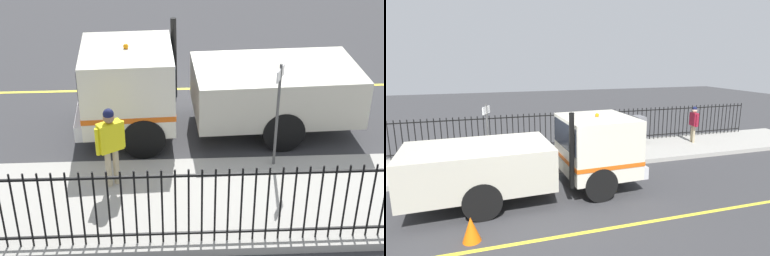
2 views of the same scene
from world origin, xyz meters
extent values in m
plane|color=#38383A|center=(0.00, 0.00, 0.00)|extent=(60.17, 60.17, 0.00)
cube|color=#A3A099|center=(3.36, 0.00, 0.08)|extent=(2.97, 27.35, 0.16)
cube|color=yellow|center=(-2.01, 0.00, 0.00)|extent=(0.12, 24.62, 0.01)
cube|color=silver|center=(0.46, -2.22, 1.33)|extent=(2.31, 2.13, 1.70)
cube|color=black|center=(0.46, -2.22, 1.71)|extent=(2.14, 2.16, 0.75)
cube|color=beige|center=(0.31, 1.21, 1.04)|extent=(2.39, 3.90, 1.13)
cube|color=silver|center=(0.51, -3.31, 0.63)|extent=(2.12, 0.29, 0.36)
cube|color=#DB5914|center=(0.46, -2.22, 0.96)|extent=(2.34, 2.15, 0.12)
cylinder|color=black|center=(1.44, -1.87, 0.48)|extent=(0.34, 0.97, 0.96)
cylinder|color=black|center=(-0.55, -1.96, 0.48)|extent=(0.34, 0.97, 0.96)
cylinder|color=black|center=(1.30, 1.25, 0.48)|extent=(0.34, 0.97, 0.96)
cylinder|color=black|center=(-0.68, 1.16, 0.48)|extent=(0.34, 0.97, 0.96)
sphere|color=orange|center=(0.46, -2.22, 2.23)|extent=(0.12, 0.12, 0.12)
cylinder|color=black|center=(-0.55, -1.14, 1.50)|extent=(0.14, 0.14, 2.04)
cube|color=yellow|center=(2.77, -2.46, 1.27)|extent=(0.43, 0.53, 0.60)
sphere|color=#997051|center=(2.77, -2.46, 1.69)|extent=(0.22, 0.22, 0.22)
sphere|color=#14193F|center=(2.77, -2.46, 1.77)|extent=(0.21, 0.21, 0.21)
cylinder|color=tan|center=(2.81, -2.53, 0.57)|extent=(0.12, 0.12, 0.81)
cylinder|color=tan|center=(2.72, -2.39, 0.57)|extent=(0.12, 0.12, 0.81)
cylinder|color=yellow|center=(2.91, -2.69, 1.24)|extent=(0.09, 0.09, 0.57)
cylinder|color=yellow|center=(2.63, -2.23, 1.24)|extent=(0.09, 0.09, 0.57)
cylinder|color=black|center=(4.60, -4.18, 0.91)|extent=(0.04, 0.04, 1.50)
cylinder|color=black|center=(4.60, -3.95, 0.91)|extent=(0.04, 0.04, 1.50)
cylinder|color=black|center=(4.60, -3.72, 0.91)|extent=(0.04, 0.04, 1.50)
cylinder|color=black|center=(4.60, -3.50, 0.91)|extent=(0.04, 0.04, 1.50)
cylinder|color=black|center=(4.60, -3.27, 0.91)|extent=(0.04, 0.04, 1.50)
cylinder|color=black|center=(4.60, -3.05, 0.91)|extent=(0.04, 0.04, 1.50)
cylinder|color=black|center=(4.60, -2.82, 0.91)|extent=(0.04, 0.04, 1.50)
cylinder|color=black|center=(4.60, -2.60, 0.91)|extent=(0.04, 0.04, 1.50)
cylinder|color=black|center=(4.60, -2.37, 0.91)|extent=(0.04, 0.04, 1.50)
cylinder|color=black|center=(4.60, -2.14, 0.91)|extent=(0.04, 0.04, 1.50)
cylinder|color=black|center=(4.60, -1.92, 0.91)|extent=(0.04, 0.04, 1.50)
cylinder|color=black|center=(4.60, -1.69, 0.91)|extent=(0.04, 0.04, 1.50)
cylinder|color=black|center=(4.60, -1.47, 0.91)|extent=(0.04, 0.04, 1.50)
cylinder|color=black|center=(4.60, -1.24, 0.91)|extent=(0.04, 0.04, 1.50)
cylinder|color=black|center=(4.60, -1.02, 0.91)|extent=(0.04, 0.04, 1.50)
cylinder|color=black|center=(4.60, -0.79, 0.91)|extent=(0.04, 0.04, 1.50)
cylinder|color=black|center=(4.60, -0.56, 0.91)|extent=(0.04, 0.04, 1.50)
cylinder|color=black|center=(4.60, -0.34, 0.91)|extent=(0.04, 0.04, 1.50)
cylinder|color=black|center=(4.60, -0.11, 0.91)|extent=(0.04, 0.04, 1.50)
cylinder|color=black|center=(4.60, 0.11, 0.91)|extent=(0.04, 0.04, 1.50)
cylinder|color=black|center=(4.60, 0.34, 0.91)|extent=(0.04, 0.04, 1.50)
cylinder|color=black|center=(4.60, 0.56, 0.91)|extent=(0.04, 0.04, 1.50)
cylinder|color=black|center=(4.60, 0.79, 0.91)|extent=(0.04, 0.04, 1.50)
cylinder|color=black|center=(4.60, 1.02, 0.91)|extent=(0.04, 0.04, 1.50)
cylinder|color=black|center=(4.60, 1.24, 0.91)|extent=(0.04, 0.04, 1.50)
cylinder|color=black|center=(4.60, 1.47, 0.91)|extent=(0.04, 0.04, 1.50)
cylinder|color=black|center=(4.60, 1.69, 0.91)|extent=(0.04, 0.04, 1.50)
cylinder|color=black|center=(4.60, 1.92, 0.91)|extent=(0.04, 0.04, 1.50)
cylinder|color=black|center=(4.60, 2.14, 0.91)|extent=(0.04, 0.04, 1.50)
cylinder|color=black|center=(4.60, 2.37, 0.91)|extent=(0.04, 0.04, 1.50)
cube|color=black|center=(4.60, 0.00, 1.55)|extent=(0.04, 23.25, 0.04)
cube|color=black|center=(4.60, 0.00, 0.34)|extent=(0.04, 23.25, 0.04)
cone|color=orange|center=(-1.61, 1.41, 0.28)|extent=(0.40, 0.40, 0.57)
cylinder|color=#4C4C4C|center=(2.17, 0.91, 1.32)|extent=(0.06, 0.06, 2.31)
cube|color=white|center=(2.17, 0.91, 2.27)|extent=(0.46, 0.24, 0.24)
camera|label=1|loc=(12.67, -1.36, 6.95)|focal=54.92mm
camera|label=2|loc=(-8.13, 1.01, 3.86)|focal=29.38mm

